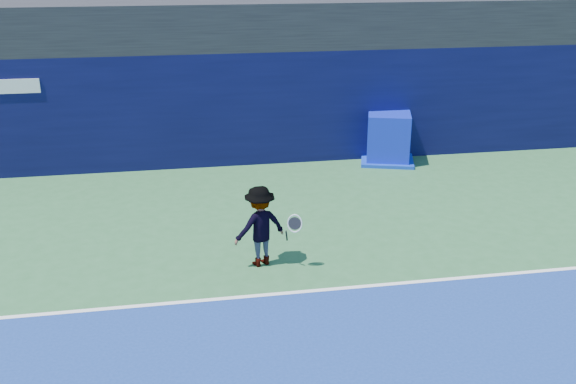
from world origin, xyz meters
name	(u,v)px	position (x,y,z in m)	size (l,w,h in m)	color
baseline	(275,294)	(0.00, 3.00, 0.01)	(24.00, 0.10, 0.01)	white
stadium_band	(227,23)	(0.00, 11.50, 3.60)	(36.00, 3.00, 1.20)	black
back_wall_assembly	(232,107)	(0.00, 10.50, 1.50)	(36.00, 1.03, 3.00)	#090A33
equipment_cart	(388,139)	(4.16, 9.72, 0.62)	(1.75, 1.75, 1.35)	#0C1AAC
tennis_player	(260,226)	(-0.09, 4.18, 0.76)	(1.29, 0.86, 1.53)	white
tennis_ball	(270,197)	(0.12, 4.40, 1.23)	(0.07, 0.07, 0.07)	#F2F61B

